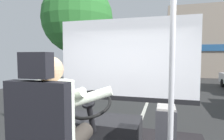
{
  "coord_description": "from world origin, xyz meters",
  "views": [
    {
      "loc": [
        0.68,
        -1.65,
        1.97
      ],
      "look_at": [
        -0.07,
        0.99,
        1.78
      ],
      "focal_mm": 29.71,
      "sensor_mm": 36.0,
      "label": 1
    }
  ],
  "objects": [
    {
      "name": "windshield_panel",
      "position": [
        0.0,
        1.62,
        1.75
      ],
      "size": [
        2.5,
        0.08,
        1.48
      ],
      "color": "silver"
    },
    {
      "name": "steering_console",
      "position": [
        -0.17,
        0.75,
        0.93
      ],
      "size": [
        1.1,
        0.99,
        0.85
      ],
      "color": "black",
      "rests_on": "bus_floor"
    },
    {
      "name": "shop_building",
      "position": [
        5.62,
        19.24,
        3.41
      ],
      "size": [
        9.45,
        4.42,
        6.82
      ],
      "color": "gray",
      "rests_on": "ground"
    },
    {
      "name": "bus_driver",
      "position": [
        -0.17,
        -0.35,
        1.45
      ],
      "size": [
        0.83,
        0.62,
        0.83
      ],
      "color": "#332D28",
      "rests_on": "driver_seat"
    },
    {
      "name": "ground",
      "position": [
        0.0,
        8.8,
        -0.02
      ],
      "size": [
        18.0,
        44.0,
        0.06
      ],
      "color": "#303030"
    },
    {
      "name": "handrail_pole",
      "position": [
        0.74,
        -0.16,
        1.72
      ],
      "size": [
        0.04,
        0.04,
        2.04
      ],
      "color": "#B7B7BC",
      "rests_on": "bus_floor"
    },
    {
      "name": "street_tree",
      "position": [
        -3.62,
        7.08,
        3.91
      ],
      "size": [
        3.58,
        3.58,
        5.71
      ],
      "color": "#4C3828",
      "rests_on": "ground"
    }
  ]
}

